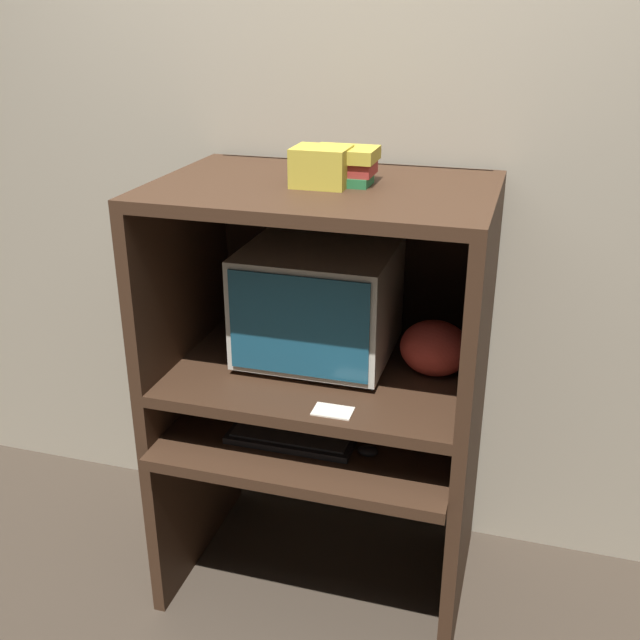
{
  "coord_description": "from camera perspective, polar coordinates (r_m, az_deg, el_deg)",
  "views": [
    {
      "loc": [
        0.59,
        -1.69,
        1.87
      ],
      "look_at": [
        -0.01,
        0.34,
        0.97
      ],
      "focal_mm": 42.0,
      "sensor_mm": 36.0,
      "label": 1
    }
  ],
  "objects": [
    {
      "name": "wall_back",
      "position": [
        2.56,
        2.79,
        10.09
      ],
      "size": [
        6.0,
        0.06,
        2.6
      ],
      "color": "gray",
      "rests_on": "ground_plane"
    },
    {
      "name": "storage_box",
      "position": [
        2.13,
        0.14,
        11.61
      ],
      "size": [
        0.16,
        0.13,
        0.11
      ],
      "color": "gold",
      "rests_on": "hutch_upper"
    },
    {
      "name": "crt_monitor",
      "position": [
        2.35,
        -0.08,
        1.4
      ],
      "size": [
        0.46,
        0.43,
        0.37
      ],
      "color": "beige",
      "rests_on": "desk_monitor_shelf"
    },
    {
      "name": "desk_monitor_shelf",
      "position": [
        2.38,
        0.23,
        -4.43
      ],
      "size": [
        0.98,
        0.68,
        0.18
      ],
      "color": "#382316",
      "rests_on": "desk_base"
    },
    {
      "name": "keyboard",
      "position": [
        2.32,
        -2.18,
        -8.89
      ],
      "size": [
        0.39,
        0.16,
        0.03
      ],
      "color": "black",
      "rests_on": "desk_base"
    },
    {
      "name": "book_stack",
      "position": [
        2.16,
        1.84,
        11.77
      ],
      "size": [
        0.18,
        0.13,
        0.1
      ],
      "color": "#236638",
      "rests_on": "hutch_upper"
    },
    {
      "name": "paper_card",
      "position": [
        2.11,
        0.99,
        -6.96
      ],
      "size": [
        0.11,
        0.07,
        0.0
      ],
      "color": "beige",
      "rests_on": "desk_monitor_shelf"
    },
    {
      "name": "snack_bag",
      "position": [
        2.3,
        8.74,
        -2.13
      ],
      "size": [
        0.21,
        0.16,
        0.17
      ],
      "color": "#BC382D",
      "rests_on": "desk_monitor_shelf"
    },
    {
      "name": "desk_base",
      "position": [
        2.53,
        -0.1,
        -12.38
      ],
      "size": [
        0.98,
        0.73,
        0.63
      ],
      "color": "#382316",
      "rests_on": "ground_plane"
    },
    {
      "name": "hutch_upper",
      "position": [
        2.24,
        0.5,
        5.77
      ],
      "size": [
        0.98,
        0.68,
        0.58
      ],
      "color": "#382316",
      "rests_on": "desk_monitor_shelf"
    },
    {
      "name": "mouse",
      "position": [
        2.26,
        3.66,
        -9.92
      ],
      "size": [
        0.06,
        0.04,
        0.03
      ],
      "color": "black",
      "rests_on": "desk_base"
    }
  ]
}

